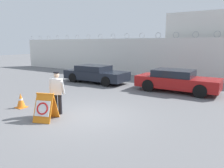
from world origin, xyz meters
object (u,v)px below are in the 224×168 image
(barricade_sign, at_px, (45,107))
(parked_car_front_coupe, at_px, (96,74))
(traffic_cone_near, at_px, (21,101))
(parked_car_rear_sedan, at_px, (176,81))
(security_guard, at_px, (57,91))

(barricade_sign, relative_size, parked_car_front_coupe, 0.22)
(barricade_sign, height_order, traffic_cone_near, barricade_sign)
(parked_car_rear_sedan, bearing_deg, security_guard, -112.50)
(parked_car_rear_sedan, bearing_deg, parked_car_front_coupe, -179.21)
(traffic_cone_near, height_order, parked_car_front_coupe, parked_car_front_coupe)
(parked_car_front_coupe, distance_m, parked_car_rear_sedan, 5.82)
(traffic_cone_near, xyz_separation_m, parked_car_rear_sedan, (4.72, 6.98, 0.34))
(security_guard, height_order, parked_car_rear_sedan, security_guard)
(traffic_cone_near, relative_size, parked_car_rear_sedan, 0.14)
(security_guard, xyz_separation_m, parked_car_front_coupe, (-3.13, 6.56, -0.32))
(parked_car_front_coupe, xyz_separation_m, parked_car_rear_sedan, (5.82, 0.15, 0.03))
(barricade_sign, bearing_deg, security_guard, 82.67)
(security_guard, relative_size, parked_car_front_coupe, 0.37)
(traffic_cone_near, bearing_deg, parked_car_rear_sedan, 55.93)
(barricade_sign, distance_m, parked_car_front_coupe, 8.04)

